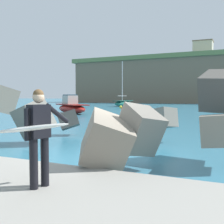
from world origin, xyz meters
TOP-DOWN VIEW (x-y plane):
  - ground_plane at (0.00, 0.00)m, footprint 400.00×400.00m
  - breakwater_jetty at (1.57, 1.45)m, footprint 31.81×7.86m
  - surfer_with_board at (0.80, -3.56)m, footprint 2.11×1.39m
  - boat_near_centre at (-16.62, 42.08)m, footprint 2.02×6.40m
  - boat_near_right at (-13.17, 18.95)m, footprint 6.08×5.12m
  - mooring_buoy_inner at (-11.17, 28.90)m, footprint 0.44×0.44m
  - mooring_buoy_middle at (-13.64, 33.87)m, footprint 0.44×0.44m
  - station_building_east at (-8.39, 89.83)m, footprint 6.27×5.18m

SIDE VIEW (x-z plane):
  - ground_plane at x=0.00m, z-range 0.00..0.00m
  - mooring_buoy_inner at x=-11.17m, z-range 0.00..0.44m
  - mooring_buoy_middle at x=-13.64m, z-range 0.00..0.44m
  - boat_near_centre at x=-16.62m, z-range -3.61..4.84m
  - boat_near_right at x=-13.17m, z-range -0.36..1.75m
  - breakwater_jetty at x=1.57m, z-range -0.20..2.55m
  - surfer_with_board at x=0.80m, z-range 0.39..2.16m
  - station_building_east at x=-8.39m, z-range 13.36..20.02m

